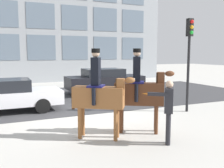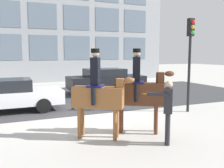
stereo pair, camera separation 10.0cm
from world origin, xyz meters
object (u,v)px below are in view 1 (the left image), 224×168
mounted_horse_lead (99,94)px  street_car_far_lane (105,80)px  pedestrian_bystander (168,107)px  mounted_horse_companion (140,91)px  traffic_light (189,50)px  street_car_near_lane (3,95)px

mounted_horse_lead → street_car_far_lane: mounted_horse_lead is taller
street_car_far_lane → pedestrian_bystander: bearing=-101.0°
mounted_horse_companion → street_car_far_lane: mounted_horse_companion is taller
mounted_horse_lead → mounted_horse_companion: 1.35m
street_car_far_lane → traffic_light: 6.33m
mounted_horse_companion → traffic_light: 3.87m
mounted_horse_companion → street_car_far_lane: bearing=106.7°
traffic_light → street_car_near_lane: bearing=157.3°
mounted_horse_lead → pedestrian_bystander: mounted_horse_lead is taller
mounted_horse_lead → pedestrian_bystander: (1.51, -1.20, -0.26)m
mounted_horse_lead → street_car_near_lane: mounted_horse_lead is taller
street_car_near_lane → traffic_light: bearing=-22.7°
mounted_horse_lead → traffic_light: 5.07m
pedestrian_bystander → mounted_horse_lead: bearing=-0.3°
street_car_near_lane → traffic_light: traffic_light is taller
street_car_near_lane → street_car_far_lane: street_car_far_lane is taller
mounted_horse_lead → traffic_light: (4.61, 1.65, 1.32)m
mounted_horse_companion → street_car_near_lane: bearing=160.6°
mounted_horse_lead → mounted_horse_companion: size_ratio=1.00×
mounted_horse_lead → street_car_far_lane: 8.22m
street_car_near_lane → street_car_far_lane: size_ratio=1.00×
street_car_near_lane → street_car_far_lane: 6.45m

